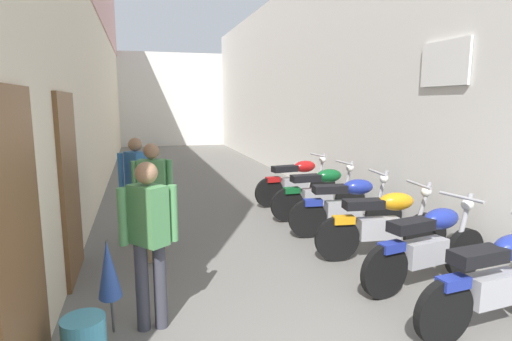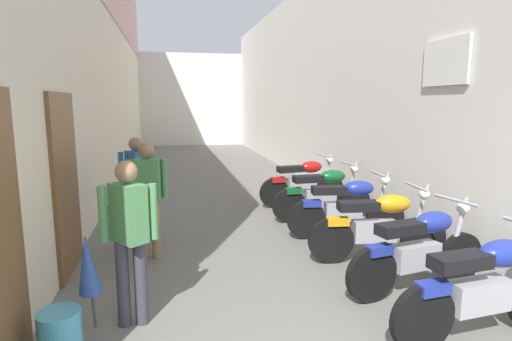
% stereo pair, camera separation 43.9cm
% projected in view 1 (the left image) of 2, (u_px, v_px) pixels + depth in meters
% --- Properties ---
extents(ground_plane, '(34.51, 34.51, 0.00)m').
position_uv_depth(ground_plane, '(215.00, 195.00, 9.35)').
color(ground_plane, '#66635E').
extents(building_left, '(0.45, 18.51, 7.42)m').
position_uv_depth(building_left, '(90.00, 32.00, 9.90)').
color(building_left, beige).
rests_on(building_left, ground).
extents(building_right, '(0.45, 18.51, 5.17)m').
position_uv_depth(building_right, '(294.00, 84.00, 11.53)').
color(building_right, silver).
rests_on(building_right, ground).
extents(building_far_end, '(7.86, 2.00, 4.40)m').
position_uv_depth(building_far_end, '(171.00, 100.00, 20.63)').
color(building_far_end, silver).
rests_on(building_far_end, ground).
extents(motorcycle_nearest, '(1.85, 0.58, 1.04)m').
position_uv_depth(motorcycle_nearest, '(499.00, 279.00, 3.74)').
color(motorcycle_nearest, black).
rests_on(motorcycle_nearest, ground).
extents(motorcycle_second, '(1.84, 0.58, 1.04)m').
position_uv_depth(motorcycle_second, '(429.00, 245.00, 4.64)').
color(motorcycle_second, black).
rests_on(motorcycle_second, ground).
extents(motorcycle_third, '(1.85, 0.58, 1.04)m').
position_uv_depth(motorcycle_third, '(383.00, 222.00, 5.51)').
color(motorcycle_third, black).
rests_on(motorcycle_third, ground).
extents(motorcycle_fourth, '(1.85, 0.58, 1.04)m').
position_uv_depth(motorcycle_fourth, '(347.00, 205.00, 6.45)').
color(motorcycle_fourth, black).
rests_on(motorcycle_fourth, ground).
extents(motorcycle_fifth, '(1.85, 0.58, 1.04)m').
position_uv_depth(motorcycle_fifth, '(320.00, 191.00, 7.41)').
color(motorcycle_fifth, black).
rests_on(motorcycle_fifth, ground).
extents(motorcycle_sixth, '(1.85, 0.58, 1.04)m').
position_uv_depth(motorcycle_sixth, '(297.00, 180.00, 8.47)').
color(motorcycle_sixth, black).
rests_on(motorcycle_sixth, ground).
extents(pedestrian_by_doorway, '(0.52, 0.39, 1.57)m').
position_uv_depth(pedestrian_by_doorway, '(149.00, 234.00, 3.71)').
color(pedestrian_by_doorway, '#383842').
rests_on(pedestrian_by_doorway, ground).
extents(pedestrian_mid_alley, '(0.52, 0.28, 1.57)m').
position_uv_depth(pedestrian_mid_alley, '(153.00, 193.00, 5.34)').
color(pedestrian_mid_alley, '#8C7251').
rests_on(pedestrian_mid_alley, ground).
extents(pedestrian_further_down, '(0.52, 0.39, 1.57)m').
position_uv_depth(pedestrian_further_down, '(137.00, 181.00, 6.15)').
color(pedestrian_further_down, '#564C47').
rests_on(pedestrian_further_down, ground).
extents(umbrella_leaning, '(0.20, 0.35, 0.97)m').
position_uv_depth(umbrella_leaning, '(108.00, 270.00, 3.50)').
color(umbrella_leaning, '#4C4C4C').
rests_on(umbrella_leaning, ground).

